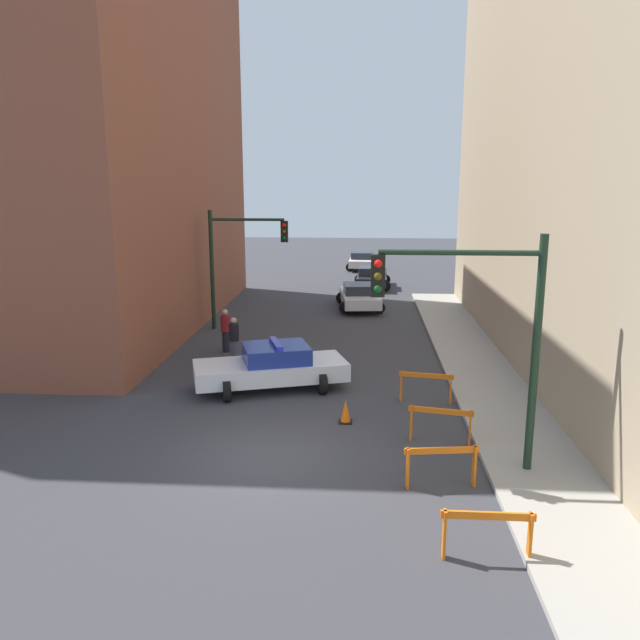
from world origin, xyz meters
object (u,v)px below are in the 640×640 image
object	(u,v)px
traffic_light_near	(482,318)
pedestrian_corner	(226,330)
police_car	(272,367)
barrier_mid	(441,460)
parked_car_far	(362,260)
traffic_cone	(346,411)
parked_car_mid	(372,277)
pedestrian_crossing	(234,339)
traffic_light_far	(236,252)
barrier_corner	(426,382)
barrier_front	(487,527)
parked_car_near	(360,296)
barrier_back	(441,419)

from	to	relation	value
traffic_light_near	pedestrian_corner	size ratio (longest dim) A/B	3.13
police_car	barrier_mid	distance (m)	7.65
parked_car_far	traffic_cone	size ratio (longest dim) A/B	6.66
parked_car_mid	pedestrian_crossing	distance (m)	17.52
traffic_light_far	barrier_corner	world-z (taller)	traffic_light_far
parked_car_far	pedestrian_corner	size ratio (longest dim) A/B	2.63
barrier_front	traffic_cone	size ratio (longest dim) A/B	2.44
parked_car_near	pedestrian_crossing	xyz separation A→B (m)	(-4.42, -10.11, 0.19)
traffic_light_far	police_car	world-z (taller)	traffic_light_far
barrier_corner	traffic_cone	world-z (taller)	barrier_corner
barrier_mid	barrier_corner	xyz separation A→B (m)	(0.18, 5.25, 0.00)
parked_car_far	barrier_mid	bearing A→B (deg)	-84.65
pedestrian_crossing	barrier_front	world-z (taller)	pedestrian_crossing
pedestrian_corner	barrier_back	size ratio (longest dim) A/B	1.05
traffic_cone	barrier_front	bearing A→B (deg)	-67.05
traffic_light_near	pedestrian_crossing	world-z (taller)	traffic_light_near
parked_car_mid	parked_car_far	world-z (taller)	same
parked_car_near	traffic_cone	xyz separation A→B (m)	(-0.26, -15.59, -0.36)
parked_car_far	barrier_front	size ratio (longest dim) A/B	2.73
parked_car_mid	barrier_front	size ratio (longest dim) A/B	2.73
barrier_front	traffic_light_near	bearing A→B (deg)	83.85
traffic_light_far	parked_car_far	bearing A→B (deg)	74.75
pedestrian_crossing	pedestrian_corner	distance (m)	1.54
barrier_back	traffic_cone	size ratio (longest dim) A/B	2.41
traffic_light_far	pedestrian_crossing	distance (m)	5.92
parked_car_near	traffic_light_near	bearing A→B (deg)	-87.48
parked_car_mid	traffic_cone	size ratio (longest dim) A/B	6.65
pedestrian_crossing	barrier_corner	world-z (taller)	pedestrian_crossing
pedestrian_corner	barrier_mid	bearing A→B (deg)	-42.52
parked_car_mid	pedestrian_corner	world-z (taller)	pedestrian_corner
barrier_back	barrier_corner	bearing A→B (deg)	91.59
parked_car_mid	parked_car_near	bearing A→B (deg)	-94.12
pedestrian_crossing	barrier_corner	size ratio (longest dim) A/B	1.05
barrier_back	traffic_light_far	bearing A→B (deg)	122.01
traffic_light_far	parked_car_mid	world-z (taller)	traffic_light_far
pedestrian_corner	barrier_corner	distance (m)	8.77
barrier_front	traffic_cone	bearing A→B (deg)	112.95
traffic_light_far	parked_car_mid	bearing A→B (deg)	62.23
parked_car_near	barrier_mid	bearing A→B (deg)	-90.27
pedestrian_corner	parked_car_far	bearing A→B (deg)	91.71
police_car	barrier_front	distance (m)	10.10
parked_car_near	barrier_front	xyz separation A→B (m)	(2.34, -21.71, -0.06)
parked_car_near	parked_car_far	size ratio (longest dim) A/B	1.02
parked_car_near	pedestrian_corner	world-z (taller)	pedestrian_corner
police_car	barrier_corner	world-z (taller)	police_car
parked_car_near	barrier_corner	bearing A→B (deg)	-87.46
police_car	pedestrian_crossing	distance (m)	3.33
traffic_light_far	traffic_cone	size ratio (longest dim) A/B	7.93
parked_car_far	barrier_mid	distance (m)	34.16
parked_car_mid	traffic_cone	world-z (taller)	parked_car_mid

